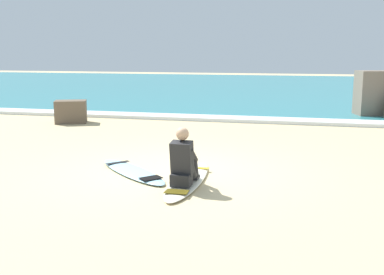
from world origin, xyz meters
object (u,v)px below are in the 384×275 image
object	(u,v)px
surfboard_spare_near	(132,171)
shoreline_rock	(71,112)
surfboard_main	(188,180)
surfer_seated	(183,162)

from	to	relation	value
surfboard_spare_near	shoreline_rock	xyz separation A→B (m)	(-4.06, 5.28, 0.32)
surfboard_main	surfboard_spare_near	world-z (taller)	same
surfboard_spare_near	shoreline_rock	bearing A→B (deg)	127.59
surfer_seated	surfboard_spare_near	size ratio (longest dim) A/B	0.47
surfer_seated	surfboard_spare_near	world-z (taller)	surfer_seated
surfboard_spare_near	surfer_seated	bearing A→B (deg)	-30.98
shoreline_rock	surfboard_spare_near	bearing A→B (deg)	-52.41
surfboard_main	shoreline_rock	xyz separation A→B (m)	(-5.21, 5.60, 0.32)
surfboard_spare_near	shoreline_rock	distance (m)	6.67
surfboard_main	surfer_seated	xyz separation A→B (m)	(0.02, -0.38, 0.40)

